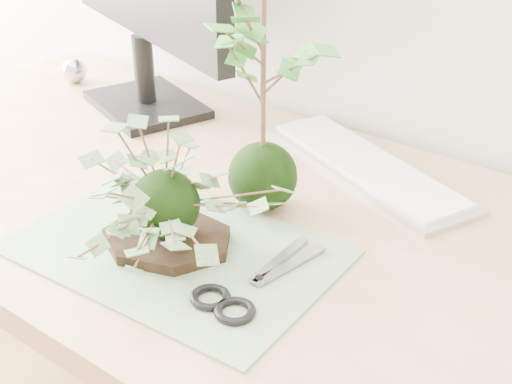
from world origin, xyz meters
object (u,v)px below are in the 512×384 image
desk (246,262)px  keyboard (366,166)px  ivy_kokedama (163,175)px  maple_kokedama (264,6)px

desk → keyboard: keyboard is taller
ivy_kokedama → maple_kokedama: (0.04, 0.16, 0.19)m
maple_kokedama → desk: bearing=-112.0°
desk → keyboard: (0.07, 0.22, 0.10)m
desk → keyboard: bearing=72.8°
maple_kokedama → keyboard: bearing=73.4°
ivy_kokedama → desk: bearing=79.8°
desk → ivy_kokedama: size_ratio=4.98×
desk → maple_kokedama: 0.38m
maple_kokedama → keyboard: (0.06, 0.20, -0.29)m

